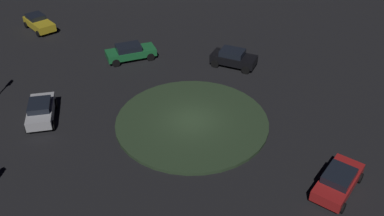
{
  "coord_description": "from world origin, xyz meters",
  "views": [
    {
      "loc": [
        16.26,
        18.25,
        18.18
      ],
      "look_at": [
        0.0,
        0.0,
        1.29
      ],
      "focal_mm": 39.25,
      "sensor_mm": 36.0,
      "label": 1
    }
  ],
  "objects_px": {
    "car_yellow": "(39,23)",
    "car_black": "(233,58)",
    "car_green": "(130,52)",
    "car_silver": "(41,110)",
    "car_red": "(338,181)"
  },
  "relations": [
    {
      "from": "car_yellow",
      "to": "car_black",
      "type": "bearing_deg",
      "value": 27.04
    },
    {
      "from": "car_black",
      "to": "car_yellow",
      "type": "distance_m",
      "value": 21.07
    },
    {
      "from": "car_green",
      "to": "car_silver",
      "type": "xyz_separation_m",
      "value": [
        10.19,
        3.37,
        0.01
      ]
    },
    {
      "from": "car_black",
      "to": "car_silver",
      "type": "xyz_separation_m",
      "value": [
        16.28,
        -3.7,
        -0.03
      ]
    },
    {
      "from": "car_black",
      "to": "car_silver",
      "type": "bearing_deg",
      "value": -127.28
    },
    {
      "from": "car_black",
      "to": "car_silver",
      "type": "height_order",
      "value": "car_black"
    },
    {
      "from": "car_green",
      "to": "car_silver",
      "type": "relative_size",
      "value": 1.12
    },
    {
      "from": "car_black",
      "to": "car_silver",
      "type": "relative_size",
      "value": 1.02
    },
    {
      "from": "car_green",
      "to": "car_silver",
      "type": "height_order",
      "value": "car_silver"
    },
    {
      "from": "car_yellow",
      "to": "car_red",
      "type": "bearing_deg",
      "value": 5.6
    },
    {
      "from": "car_silver",
      "to": "car_yellow",
      "type": "bearing_deg",
      "value": 5.85
    },
    {
      "from": "car_red",
      "to": "car_silver",
      "type": "relative_size",
      "value": 1.03
    },
    {
      "from": "car_green",
      "to": "car_yellow",
      "type": "xyz_separation_m",
      "value": [
        3.29,
        -11.79,
        -0.01
      ]
    },
    {
      "from": "car_yellow",
      "to": "car_silver",
      "type": "relative_size",
      "value": 0.98
    },
    {
      "from": "car_red",
      "to": "car_yellow",
      "type": "xyz_separation_m",
      "value": [
        2.93,
        -33.47,
        0.01
      ]
    }
  ]
}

